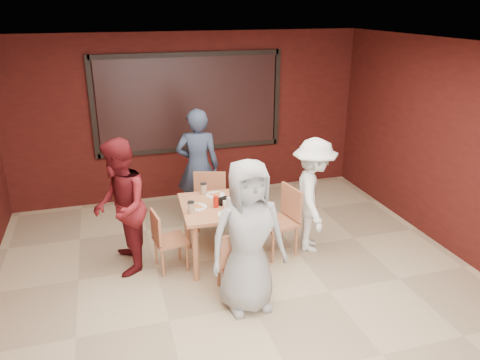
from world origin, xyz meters
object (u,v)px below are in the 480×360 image
object	(u,v)px
chair_front	(237,259)
chair_back	(209,202)
diner_back	(198,167)
diner_left	(120,207)
chair_left	(165,237)
diner_right	(313,196)
diner_front	(248,237)
chair_right	(283,217)
dining_table	(222,212)

from	to	relation	value
chair_front	chair_back	distance (m)	1.55
diner_back	diner_left	size ratio (longest dim) A/B	1.04
chair_left	diner_right	size ratio (longest dim) A/B	0.51
diner_front	diner_right	size ratio (longest dim) A/B	1.10
chair_right	chair_front	bearing A→B (deg)	-137.91
chair_front	chair_left	world-z (taller)	chair_front
chair_left	diner_front	xyz separation A→B (m)	(0.77, -1.04, 0.41)
dining_table	diner_back	xyz separation A→B (m)	(-0.04, 1.27, 0.20)
chair_left	diner_left	world-z (taller)	diner_left
chair_right	diner_left	distance (m)	2.12
chair_front	diner_front	world-z (taller)	diner_front
chair_back	chair_left	world-z (taller)	chair_back
dining_table	chair_left	bearing A→B (deg)	-178.50
diner_front	diner_back	xyz separation A→B (m)	(-0.06, 2.33, 0.02)
chair_front	diner_front	size ratio (longest dim) A/B	0.49
diner_left	diner_right	world-z (taller)	diner_left
diner_back	diner_right	size ratio (longest dim) A/B	1.13
chair_front	diner_back	bearing A→B (deg)	89.81
chair_left	chair_right	distance (m)	1.59
chair_front	chair_right	xyz separation A→B (m)	(0.88, 0.80, 0.05)
chair_front	diner_right	size ratio (longest dim) A/B	0.54
chair_right	diner_back	world-z (taller)	diner_back
chair_front	diner_left	bearing A→B (deg)	140.90
diner_back	diner_right	world-z (taller)	diner_back
chair_back	chair_right	xyz separation A→B (m)	(0.84, -0.75, -0.01)
dining_table	diner_left	xyz separation A→B (m)	(-1.25, 0.14, 0.16)
dining_table	diner_right	size ratio (longest dim) A/B	0.68
diner_right	chair_left	bearing A→B (deg)	108.25
chair_right	diner_back	distance (m)	1.62
chair_back	chair_left	xyz separation A→B (m)	(-0.75, -0.73, -0.08)
chair_right	diner_back	size ratio (longest dim) A/B	0.53
chair_front	diner_front	distance (m)	0.45
dining_table	chair_left	world-z (taller)	dining_table
dining_table	chair_back	xyz separation A→B (m)	(0.00, 0.71, -0.16)
chair_right	chair_back	bearing A→B (deg)	138.27
chair_back	diner_right	world-z (taller)	diner_right
chair_right	diner_left	xyz separation A→B (m)	(-2.09, 0.18, 0.33)
diner_back	chair_back	bearing A→B (deg)	106.01
dining_table	diner_front	size ratio (longest dim) A/B	0.62
dining_table	chair_left	distance (m)	0.78
chair_left	diner_back	xyz separation A→B (m)	(0.71, 1.29, 0.44)
chair_front	chair_left	bearing A→B (deg)	130.63
diner_front	chair_right	bearing A→B (deg)	48.76
chair_right	diner_right	size ratio (longest dim) A/B	0.60
diner_front	diner_back	distance (m)	2.33
diner_front	diner_right	bearing A→B (deg)	36.95
chair_left	chair_back	bearing A→B (deg)	44.19
chair_back	diner_right	size ratio (longest dim) A/B	0.61
chair_front	chair_right	world-z (taller)	chair_right
chair_left	diner_front	size ratio (longest dim) A/B	0.46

